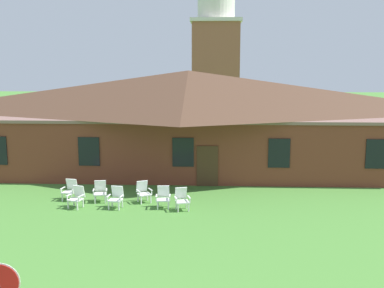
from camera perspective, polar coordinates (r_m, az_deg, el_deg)
name	(u,v)px	position (r m, az deg, el deg)	size (l,w,h in m)	color
brick_building	(188,118)	(28.90, -0.43, 3.20)	(25.38, 10.40, 5.84)	brown
dome_tower	(216,52)	(50.00, 2.90, 11.00)	(5.18, 5.18, 16.48)	#93563D
lawn_chair_by_porch	(70,189)	(22.62, -14.53, -5.31)	(0.71, 0.75, 0.96)	silver
lawn_chair_near_door	(77,196)	(21.35, -13.76, -6.17)	(0.75, 0.80, 0.96)	silver
lawn_chair_left_end	(100,191)	(22.03, -11.04, -5.57)	(0.72, 0.76, 0.96)	silver
lawn_chair_middle	(116,197)	(20.94, -9.15, -6.32)	(0.70, 0.74, 0.96)	white
lawn_chair_right_end	(143,191)	(21.68, -5.91, -5.69)	(0.82, 0.86, 0.96)	white
lawn_chair_far_side	(163,196)	(20.76, -3.50, -6.36)	(0.67, 0.70, 0.96)	white
lawn_chair_under_eave	(182,198)	(20.44, -1.25, -6.59)	(0.74, 0.79, 0.96)	silver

